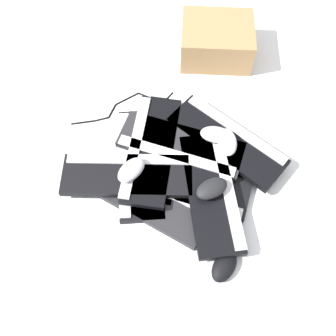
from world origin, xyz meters
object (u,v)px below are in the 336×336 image
(keyboard_7, at_px, (181,145))
(mouse_1, at_px, (212,188))
(keyboard_2, at_px, (185,185))
(keyboard_6, at_px, (227,140))
(keyboard_0, at_px, (140,163))
(keyboard_1, at_px, (147,198))
(cardboard_box, at_px, (217,41))
(keyboard_3, at_px, (209,134))
(keyboard_5, at_px, (212,192))
(mouse_2, at_px, (224,266))
(keyboard_8, at_px, (150,149))
(keyboard_9, at_px, (127,175))
(mouse_3, at_px, (131,170))
(mouse_0, at_px, (216,135))
(keyboard_4, at_px, (159,148))
(mouse_4, at_px, (227,142))

(keyboard_7, relative_size, mouse_1, 4.14)
(keyboard_2, bearing_deg, keyboard_6, -121.86)
(keyboard_2, bearing_deg, keyboard_0, -16.92)
(keyboard_6, bearing_deg, mouse_1, 82.80)
(keyboard_1, height_order, cardboard_box, cardboard_box)
(keyboard_3, distance_m, mouse_1, 0.26)
(keyboard_5, bearing_deg, keyboard_7, -49.77)
(mouse_1, distance_m, mouse_2, 0.24)
(keyboard_3, height_order, mouse_2, mouse_2)
(keyboard_8, xyz_separation_m, cardboard_box, (-0.16, -0.54, 0.03))
(mouse_2, bearing_deg, keyboard_9, -101.86)
(keyboard_1, bearing_deg, mouse_3, -42.91)
(keyboard_1, distance_m, cardboard_box, 0.73)
(mouse_0, distance_m, mouse_2, 0.45)
(keyboard_3, bearing_deg, keyboard_7, 44.12)
(keyboard_0, bearing_deg, keyboard_5, 164.10)
(keyboard_8, xyz_separation_m, keyboard_9, (0.05, 0.12, 0.00))
(mouse_0, bearing_deg, keyboard_2, 66.84)
(keyboard_7, height_order, mouse_2, keyboard_7)
(keyboard_0, xyz_separation_m, mouse_3, (0.01, 0.07, 0.07))
(keyboard_4, bearing_deg, keyboard_1, 90.52)
(keyboard_1, xyz_separation_m, mouse_0, (-0.19, -0.25, 0.07))
(keyboard_4, relative_size, keyboard_5, 0.96)
(keyboard_1, distance_m, keyboard_8, 0.18)
(keyboard_1, distance_m, mouse_1, 0.22)
(keyboard_7, relative_size, mouse_2, 4.14)
(keyboard_8, bearing_deg, mouse_3, 71.50)
(mouse_0, bearing_deg, mouse_1, 93.46)
(keyboard_6, bearing_deg, keyboard_2, 58.14)
(mouse_1, distance_m, cardboard_box, 0.67)
(keyboard_4, relative_size, mouse_1, 4.05)
(keyboard_6, xyz_separation_m, keyboard_7, (0.16, 0.05, 0.00))
(keyboard_0, distance_m, mouse_3, 0.09)
(keyboard_8, bearing_deg, keyboard_7, -161.27)
(keyboard_7, xyz_separation_m, mouse_0, (-0.12, -0.05, 0.04))
(keyboard_3, xyz_separation_m, keyboard_9, (0.25, 0.24, 0.03))
(keyboard_4, xyz_separation_m, keyboard_9, (0.08, 0.14, 0.03))
(keyboard_4, distance_m, mouse_1, 0.27)
(keyboard_3, distance_m, mouse_0, 0.08)
(keyboard_0, bearing_deg, mouse_1, 163.01)
(keyboard_2, bearing_deg, mouse_1, 162.88)
(keyboard_1, distance_m, mouse_3, 0.11)
(mouse_3, bearing_deg, keyboard_3, 165.43)
(keyboard_9, relative_size, mouse_3, 4.18)
(mouse_2, bearing_deg, mouse_1, -139.95)
(keyboard_3, distance_m, mouse_2, 0.49)
(keyboard_4, bearing_deg, cardboard_box, -104.49)
(keyboard_6, distance_m, keyboard_8, 0.27)
(keyboard_1, relative_size, keyboard_3, 1.01)
(keyboard_3, relative_size, mouse_4, 4.20)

